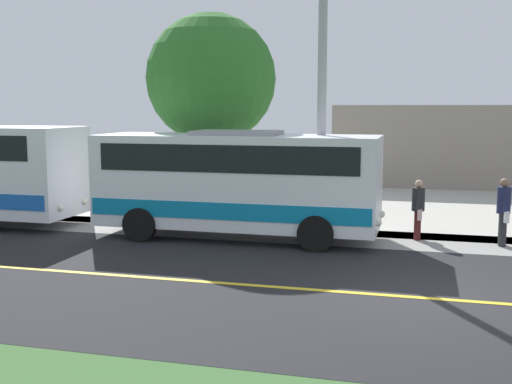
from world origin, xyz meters
The scene contains 9 objects.
ground_plane centered at (0.00, 0.00, 0.00)m, with size 120.00×120.00×0.00m, color #3D6633.
road_surface centered at (0.00, 0.00, 0.00)m, with size 8.00×100.00×0.01m, color black.
sidewalk centered at (-5.20, 0.00, 0.00)m, with size 2.40×100.00×0.01m, color gray.
road_centre_line centered at (0.00, 0.00, 0.01)m, with size 0.16×100.00×0.00m, color gold.
shuttle_bus_front centered at (-4.47, -5.09, 1.60)m, with size 2.59×7.68×2.90m.
pedestrian_with_bags centered at (-5.18, 1.76, 0.94)m, with size 0.72×0.34×1.74m.
pedestrian_waiting centered at (-5.44, -0.34, 0.86)m, with size 0.72×0.34×1.61m.
street_light_pole centered at (-4.87, -2.91, 4.22)m, with size 1.97×0.24×7.63m.
tree_curbside centered at (-7.40, -6.81, 4.40)m, with size 4.09×4.09×6.46m.
Camera 1 is at (11.89, -0.23, 3.54)m, focal length 44.74 mm.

